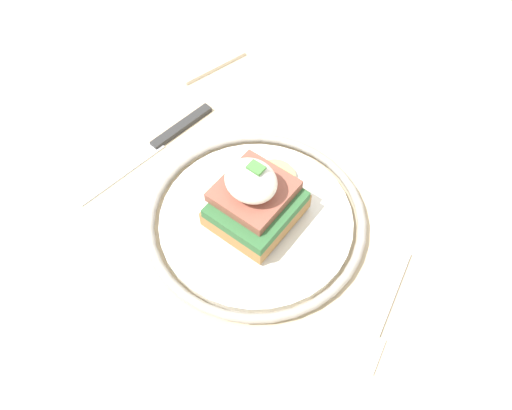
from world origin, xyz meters
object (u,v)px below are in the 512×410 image
at_px(plate, 256,219).
at_px(fork, 383,314).
at_px(sandwich, 255,199).
at_px(knife, 158,144).
at_px(napkin, 195,49).

xyz_separation_m(plate, fork, (-0.16, 0.01, -0.01)).
bearing_deg(sandwich, knife, -5.59).
bearing_deg(fork, knife, -4.20).
relative_size(fork, knife, 0.68).
bearing_deg(sandwich, fork, 177.18).
distance_m(plate, fork, 0.16).
xyz_separation_m(plate, knife, (0.16, -0.02, -0.01)).
distance_m(fork, napkin, 0.45).
height_order(plate, fork, plate).
height_order(fork, napkin, napkin).
height_order(knife, napkin, same).
relative_size(plate, sandwich, 1.93).
distance_m(sandwich, napkin, 0.30).
bearing_deg(plate, knife, -5.50).
distance_m(plate, sandwich, 0.04).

